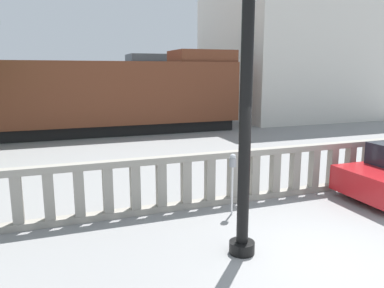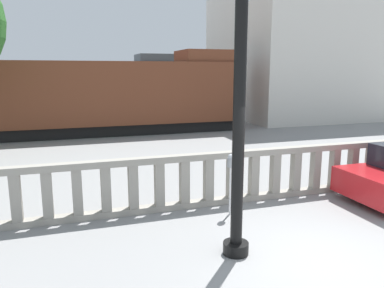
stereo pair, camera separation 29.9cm
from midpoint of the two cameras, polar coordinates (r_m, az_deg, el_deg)
The scene contains 7 objects.
ground_plane at distance 6.70m, azimuth 21.28°, elevation -16.83°, with size 160.00×160.00×0.00m, color gray.
balustrade at distance 8.93m, azimuth 8.69°, elevation -4.86°, with size 16.17×0.24×1.23m.
lamppost at distance 5.95m, azimuth 8.80°, elevation 11.14°, with size 0.44×0.44×5.61m.
parking_meter at distance 7.97m, azimuth 6.97°, elevation -3.55°, with size 0.15×0.15×1.34m.
train_near at distance 18.76m, azimuth -22.00°, elevation 6.59°, with size 20.20×2.88×4.09m.
train_far at distance 29.08m, azimuth -21.54°, elevation 8.16°, with size 20.12×3.12×4.30m.
building_block at distance 27.15m, azimuth 16.17°, elevation 15.17°, with size 9.63×9.70×10.37m.
Camera 2 is at (-3.78, -4.54, 3.05)m, focal length 35.00 mm.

